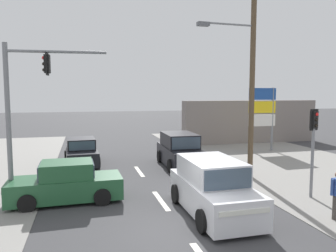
{
  "coord_description": "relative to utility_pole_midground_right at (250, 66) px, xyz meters",
  "views": [
    {
      "loc": [
        -2.88,
        -9.08,
        4.14
      ],
      "look_at": [
        0.55,
        4.0,
        2.82
      ],
      "focal_mm": 35.0,
      "sensor_mm": 36.0,
      "label": 1
    }
  ],
  "objects": [
    {
      "name": "lane_dash_far",
      "position": [
        -5.01,
        2.63,
        -5.49
      ],
      "size": [
        0.2,
        2.4,
        0.01
      ],
      "primitive_type": "cube",
      "color": "silver",
      "rests_on": "ground"
    },
    {
      "name": "sedan_oncoming_mid",
      "position": [
        -8.02,
        5.31,
        -4.79
      ],
      "size": [
        2.08,
        4.33,
        1.56
      ],
      "color": "black",
      "rests_on": "ground"
    },
    {
      "name": "traffic_signal_mast",
      "position": [
        -10.0,
        -1.4,
        -1.67
      ],
      "size": [
        3.68,
        0.47,
        6.0
      ],
      "color": "slate",
      "rests_on": "ground"
    },
    {
      "name": "lane_dash_mid",
      "position": [
        -5.01,
        -2.37,
        -5.49
      ],
      "size": [
        0.2,
        2.4,
        0.01
      ],
      "primitive_type": "cube",
      "color": "silver",
      "rests_on": "ground"
    },
    {
      "name": "shopfront_wall_far",
      "position": [
        5.99,
        10.63,
        -3.7
      ],
      "size": [
        12.0,
        1.0,
        3.6
      ],
      "primitive_type": "cube",
      "color": "gray",
      "rests_on": "ground"
    },
    {
      "name": "pedestal_signal_right_kerb",
      "position": [
        0.89,
        -3.56,
        -3.08
      ],
      "size": [
        0.44,
        0.31,
        3.56
      ],
      "color": "slate",
      "rests_on": "ground"
    },
    {
      "name": "utility_pole_midground_right",
      "position": [
        0.0,
        0.0,
        0.0
      ],
      "size": [
        3.78,
        0.38,
        10.26
      ],
      "color": "brown",
      "rests_on": "ground"
    },
    {
      "name": "shopping_plaza_sign",
      "position": [
        4.66,
        6.63,
        -2.52
      ],
      "size": [
        2.1,
        0.16,
        4.6
      ],
      "color": "slate",
      "rests_on": "ground"
    },
    {
      "name": "suv_receding_far",
      "position": [
        -2.51,
        3.33,
        -4.61
      ],
      "size": [
        2.14,
        4.58,
        1.9
      ],
      "color": "black",
      "rests_on": "ground"
    },
    {
      "name": "sedan_oncoming_near",
      "position": [
        -8.56,
        -1.54,
        -4.79
      ],
      "size": [
        4.28,
        1.96,
        1.56
      ],
      "color": "#235633",
      "rests_on": "ground"
    },
    {
      "name": "ground_plane",
      "position": [
        -5.01,
        -5.37,
        -5.5
      ],
      "size": [
        140.0,
        140.0,
        0.0
      ],
      "primitive_type": "plane",
      "color": "#3A3A3D"
    },
    {
      "name": "suv_crossing_left",
      "position": [
        -3.59,
        -4.13,
        -4.61
      ],
      "size": [
        2.07,
        4.55,
        1.9
      ],
      "color": "silver",
      "rests_on": "ground"
    }
  ]
}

